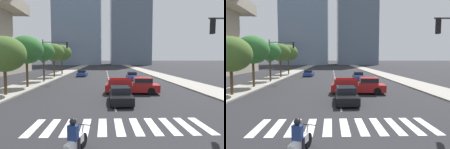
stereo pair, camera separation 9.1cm
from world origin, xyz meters
TOP-DOWN VIEW (x-y plane):
  - sidewalk_east at (11.15, 30.00)m, footprint 4.00×260.00m
  - sidewalk_west at (-11.15, 30.00)m, footprint 4.00×260.00m
  - crosswalk_near at (0.00, 5.71)m, footprint 9.45×2.81m
  - lane_divider_center at (0.00, 33.71)m, footprint 0.14×50.00m
  - motorcycle_lead at (-1.90, 2.47)m, footprint 0.94×2.16m
  - pickup_truck at (2.37, 15.89)m, footprint 5.64×2.48m
  - sedan_blue_0 at (-5.35, 36.79)m, footprint 1.88×4.80m
  - sedan_blue_1 at (4.00, 29.70)m, footprint 2.02×4.82m
  - sedan_black_2 at (0.53, 11.59)m, footprint 1.78×4.48m
  - traffic_signal_far at (-8.60, 25.75)m, footprint 4.13×0.28m
  - street_tree_nearest at (-10.35, 14.88)m, footprint 4.02×4.02m
  - street_tree_second at (-10.35, 20.38)m, footprint 4.06×4.06m
  - street_tree_third at (-10.35, 27.26)m, footprint 3.47×3.47m
  - street_tree_fourth at (-10.35, 33.82)m, footprint 3.92×3.92m
  - street_tree_fifth at (-10.35, 40.84)m, footprint 4.33×4.33m
  - office_tower_center_skyline at (15.17, 123.94)m, footprint 23.66×26.69m

SIDE VIEW (x-z plane):
  - lane_divider_center at x=0.00m, z-range 0.00..0.01m
  - crosswalk_near at x=0.00m, z-range 0.00..0.01m
  - sidewalk_east at x=11.15m, z-range 0.00..0.15m
  - sidewalk_west at x=-11.15m, z-range 0.00..0.15m
  - motorcycle_lead at x=-1.90m, z-range -0.16..1.33m
  - sedan_black_2 at x=0.53m, z-range -0.05..1.24m
  - sedan_blue_0 at x=-5.35m, z-range -0.05..1.24m
  - sedan_blue_1 at x=4.00m, z-range -0.05..1.25m
  - pickup_truck at x=2.37m, z-range -0.02..1.65m
  - street_tree_nearest at x=-10.35m, z-range 1.24..6.86m
  - traffic_signal_far at x=-8.60m, z-range 1.27..7.61m
  - street_tree_third at x=-10.35m, z-range 1.67..7.71m
  - street_tree_second at x=-10.35m, z-range 1.56..7.86m
  - street_tree_fourth at x=-10.35m, z-range 1.64..7.97m
  - street_tree_fifth at x=-10.35m, z-range 1.62..8.25m
  - office_tower_center_skyline at x=15.17m, z-range -6.16..83.83m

